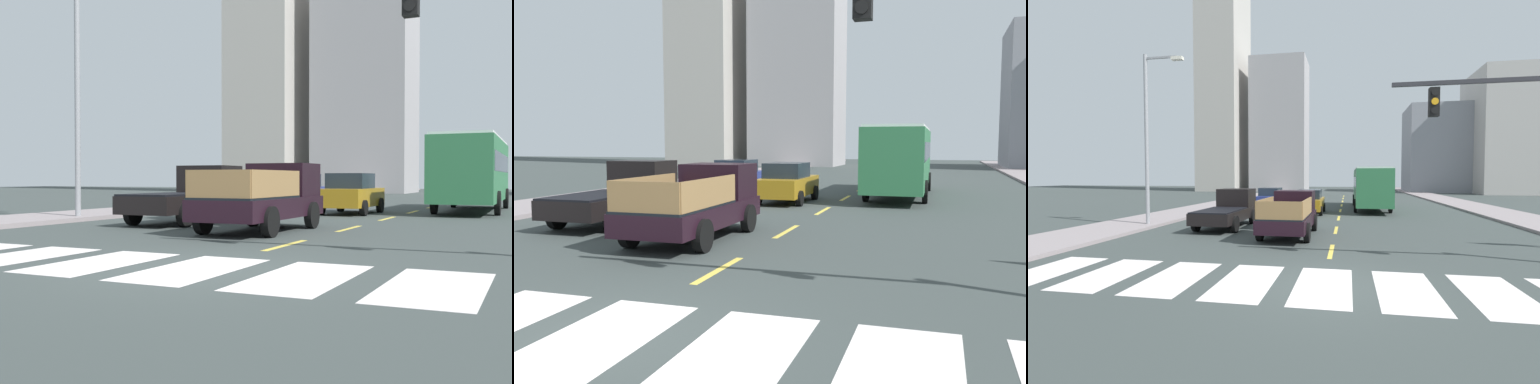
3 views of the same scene
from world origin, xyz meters
TOP-DOWN VIEW (x-y plane):
  - ground_plane at (0.00, 0.00)m, footprint 160.00×160.00m
  - sidewalk_left at (-11.03, 18.00)m, footprint 3.63×110.00m
  - crosswalk_stripe_2 at (-3.88, 0.00)m, footprint 1.38×3.12m
  - crosswalk_stripe_3 at (-1.94, 0.00)m, footprint 1.38×3.12m
  - crosswalk_stripe_4 at (0.00, 0.00)m, footprint 1.38×3.12m
  - crosswalk_stripe_5 at (1.94, 0.00)m, footprint 1.38×3.12m
  - crosswalk_stripe_6 at (3.88, 0.00)m, footprint 1.38×3.12m
  - lane_dash_0 at (0.00, 4.00)m, footprint 0.16×2.40m
  - lane_dash_1 at (0.00, 9.00)m, footprint 0.16×2.40m
  - lane_dash_2 at (0.00, 14.00)m, footprint 0.16×2.40m
  - lane_dash_3 at (0.00, 19.00)m, footprint 0.16×2.40m
  - lane_dash_4 at (0.00, 24.00)m, footprint 0.16×2.40m
  - lane_dash_5 at (0.00, 29.00)m, footprint 0.16×2.40m
  - lane_dash_6 at (0.00, 34.00)m, footprint 0.16×2.40m
  - lane_dash_7 at (0.00, 39.00)m, footprint 0.16×2.40m
  - pickup_stakebed at (-2.01, 7.48)m, footprint 2.18×5.20m
  - pickup_dark at (-5.67, 9.39)m, footprint 2.18×5.20m
  - city_bus at (2.35, 20.79)m, footprint 2.72×10.80m
  - sedan_near_right at (-5.73, 19.86)m, footprint 2.02×4.40m
  - sedan_near_left at (-2.12, 16.53)m, footprint 2.02×4.40m
  - streetlight_left at (-9.72, 8.44)m, footprint 2.20×0.28m
  - block_low_left at (-11.73, 54.81)m, footprint 9.78×7.84m

SIDE VIEW (x-z plane):
  - ground_plane at x=0.00m, z-range 0.00..0.00m
  - lane_dash_0 at x=0.00m, z-range 0.00..0.01m
  - lane_dash_1 at x=0.00m, z-range 0.00..0.01m
  - lane_dash_2 at x=0.00m, z-range 0.00..0.01m
  - lane_dash_3 at x=0.00m, z-range 0.00..0.01m
  - lane_dash_4 at x=0.00m, z-range 0.00..0.01m
  - lane_dash_5 at x=0.00m, z-range 0.00..0.01m
  - lane_dash_6 at x=0.00m, z-range 0.00..0.01m
  - lane_dash_7 at x=0.00m, z-range 0.00..0.01m
  - crosswalk_stripe_2 at x=-3.88m, z-range 0.00..0.01m
  - crosswalk_stripe_3 at x=-1.94m, z-range 0.00..0.01m
  - crosswalk_stripe_4 at x=0.00m, z-range 0.00..0.01m
  - crosswalk_stripe_5 at x=1.94m, z-range 0.00..0.01m
  - crosswalk_stripe_6 at x=3.88m, z-range 0.00..0.01m
  - sidewalk_left at x=-11.03m, z-range 0.00..0.15m
  - sedan_near_right at x=-5.73m, z-range 0.00..1.72m
  - sedan_near_left at x=-2.12m, z-range 0.00..1.72m
  - pickup_dark at x=-5.67m, z-range -0.06..1.90m
  - pickup_stakebed at x=-2.01m, z-range -0.04..1.92m
  - city_bus at x=2.35m, z-range 0.29..3.61m
  - streetlight_left at x=-9.72m, z-range 0.47..9.47m
  - block_low_left at x=-11.73m, z-range 0.00..23.53m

